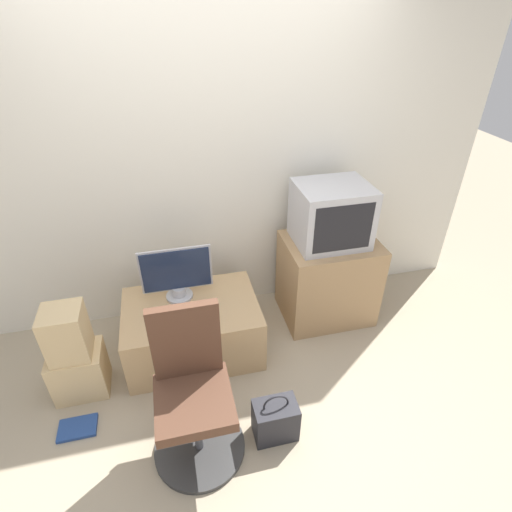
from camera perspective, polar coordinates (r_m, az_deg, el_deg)
ground_plane at (r=2.74m, az=-0.54°, el=-23.54°), size 12.00×12.00×0.00m
wall_back at (r=2.98m, az=-6.67°, el=13.61°), size 4.40×0.05×2.60m
desk at (r=3.04m, az=-8.99°, el=-10.18°), size 0.96×0.66×0.43m
side_stand at (r=3.31m, az=10.15°, el=-3.20°), size 0.72×0.55×0.71m
main_monitor at (r=2.88m, az=-11.25°, el=-2.58°), size 0.50×0.19×0.41m
keyboard at (r=2.86m, az=-11.04°, el=-7.75°), size 0.36×0.10×0.01m
mouse at (r=2.87m, az=-5.95°, el=-6.85°), size 0.06×0.04×0.03m
crt_tv at (r=3.01m, az=10.70°, el=5.86°), size 0.53×0.45×0.46m
office_chair at (r=2.39m, az=-8.91°, el=-19.50°), size 0.54×0.54×0.97m
cardboard_box_lower at (r=3.03m, az=-23.88°, el=-14.83°), size 0.34×0.27×0.35m
cardboard_box_upper at (r=2.79m, az=-25.50°, el=-9.92°), size 0.25×0.24×0.35m
handbag at (r=2.61m, az=2.78°, el=-22.33°), size 0.26×0.17×0.36m
book at (r=2.95m, az=-24.12°, el=-21.50°), size 0.23×0.16×0.02m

